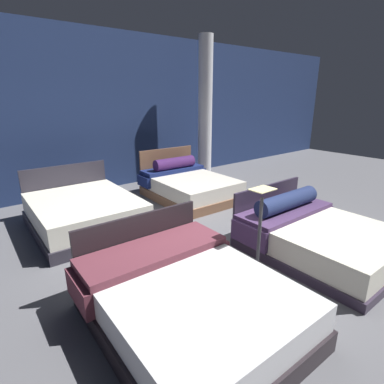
{
  "coord_description": "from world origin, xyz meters",
  "views": [
    {
      "loc": [
        -2.65,
        -2.98,
        2.13
      ],
      "look_at": [
        0.35,
        0.77,
        0.59
      ],
      "focal_mm": 28.46,
      "sensor_mm": 36.0,
      "label": 1
    }
  ],
  "objects_px": {
    "support_pillar": "(205,111)",
    "bed_3": "(188,186)",
    "bed_1": "(315,235)",
    "bed_0": "(187,300)",
    "price_sign": "(259,244)",
    "bed_2": "(84,213)"
  },
  "relations": [
    {
      "from": "bed_0",
      "to": "bed_1",
      "type": "relative_size",
      "value": 1.05
    },
    {
      "from": "bed_2",
      "to": "support_pillar",
      "type": "height_order",
      "value": "support_pillar"
    },
    {
      "from": "bed_3",
      "to": "price_sign",
      "type": "xyz_separation_m",
      "value": [
        -1.21,
        -2.91,
        0.17
      ]
    },
    {
      "from": "bed_1",
      "to": "support_pillar",
      "type": "height_order",
      "value": "support_pillar"
    },
    {
      "from": "bed_0",
      "to": "support_pillar",
      "type": "relative_size",
      "value": 0.59
    },
    {
      "from": "bed_1",
      "to": "bed_2",
      "type": "xyz_separation_m",
      "value": [
        -2.22,
        2.87,
        0.0
      ]
    },
    {
      "from": "bed_3",
      "to": "support_pillar",
      "type": "xyz_separation_m",
      "value": [
        1.34,
        1.02,
        1.48
      ]
    },
    {
      "from": "bed_1",
      "to": "price_sign",
      "type": "distance_m",
      "value": 1.14
    },
    {
      "from": "bed_2",
      "to": "price_sign",
      "type": "xyz_separation_m",
      "value": [
        1.1,
        -2.76,
        0.18
      ]
    },
    {
      "from": "bed_1",
      "to": "price_sign",
      "type": "relative_size",
      "value": 1.74
    },
    {
      "from": "bed_1",
      "to": "price_sign",
      "type": "xyz_separation_m",
      "value": [
        -1.12,
        0.1,
        0.19
      ]
    },
    {
      "from": "price_sign",
      "to": "bed_1",
      "type": "bearing_deg",
      "value": -5.34
    },
    {
      "from": "support_pillar",
      "to": "price_sign",
      "type": "bearing_deg",
      "value": -123.05
    },
    {
      "from": "support_pillar",
      "to": "bed_3",
      "type": "bearing_deg",
      "value": -142.72
    },
    {
      "from": "price_sign",
      "to": "bed_2",
      "type": "bearing_deg",
      "value": 111.79
    },
    {
      "from": "bed_3",
      "to": "bed_0",
      "type": "bearing_deg",
      "value": -126.45
    },
    {
      "from": "support_pillar",
      "to": "bed_1",
      "type": "bearing_deg",
      "value": -109.58
    },
    {
      "from": "bed_1",
      "to": "support_pillar",
      "type": "xyz_separation_m",
      "value": [
        1.43,
        4.03,
        1.5
      ]
    },
    {
      "from": "bed_2",
      "to": "bed_0",
      "type": "bearing_deg",
      "value": -89.4
    },
    {
      "from": "bed_2",
      "to": "bed_3",
      "type": "xyz_separation_m",
      "value": [
        2.32,
        0.15,
        0.01
      ]
    },
    {
      "from": "bed_3",
      "to": "support_pillar",
      "type": "distance_m",
      "value": 2.25
    },
    {
      "from": "support_pillar",
      "to": "bed_2",
      "type": "bearing_deg",
      "value": -162.3
    }
  ]
}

